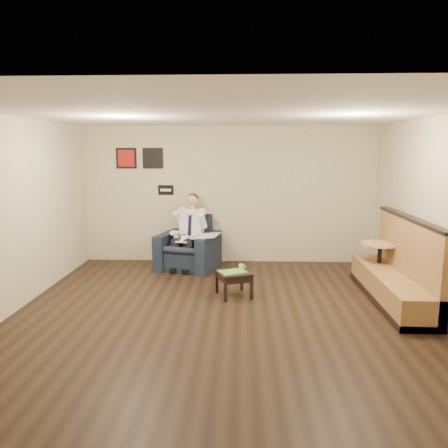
{
  "coord_description": "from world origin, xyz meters",
  "views": [
    {
      "loc": [
        0.27,
        -5.96,
        2.31
      ],
      "look_at": [
        -0.02,
        1.2,
        1.1
      ],
      "focal_mm": 35.0,
      "sensor_mm": 36.0,
      "label": 1
    }
  ],
  "objects_px": {
    "coffee_mug": "(241,267)",
    "smartphone": "(233,269)",
    "armchair": "(188,243)",
    "banquette": "(392,260)",
    "side_table": "(234,284)",
    "cafe_table": "(379,265)",
    "green_folder": "(233,272)",
    "seated_man": "(185,234)"
  },
  "relations": [
    {
      "from": "banquette",
      "to": "coffee_mug",
      "type": "bearing_deg",
      "value": 173.16
    },
    {
      "from": "armchair",
      "to": "smartphone",
      "type": "xyz_separation_m",
      "value": [
        0.92,
        -1.51,
        -0.11
      ]
    },
    {
      "from": "coffee_mug",
      "to": "cafe_table",
      "type": "distance_m",
      "value": 2.37
    },
    {
      "from": "side_table",
      "to": "green_folder",
      "type": "bearing_deg",
      "value": -125.43
    },
    {
      "from": "coffee_mug",
      "to": "banquette",
      "type": "bearing_deg",
      "value": -6.84
    },
    {
      "from": "smartphone",
      "to": "cafe_table",
      "type": "bearing_deg",
      "value": -2.04
    },
    {
      "from": "side_table",
      "to": "banquette",
      "type": "xyz_separation_m",
      "value": [
        2.44,
        -0.12,
        0.45
      ]
    },
    {
      "from": "side_table",
      "to": "smartphone",
      "type": "height_order",
      "value": "smartphone"
    },
    {
      "from": "green_folder",
      "to": "banquette",
      "type": "height_order",
      "value": "banquette"
    },
    {
      "from": "banquette",
      "to": "cafe_table",
      "type": "bearing_deg",
      "value": 89.12
    },
    {
      "from": "armchair",
      "to": "cafe_table",
      "type": "xyz_separation_m",
      "value": [
        3.38,
        -1.13,
        -0.13
      ]
    },
    {
      "from": "smartphone",
      "to": "cafe_table",
      "type": "distance_m",
      "value": 2.49
    },
    {
      "from": "smartphone",
      "to": "armchair",
      "type": "bearing_deg",
      "value": 110.59
    },
    {
      "from": "coffee_mug",
      "to": "smartphone",
      "type": "height_order",
      "value": "coffee_mug"
    },
    {
      "from": "green_folder",
      "to": "banquette",
      "type": "bearing_deg",
      "value": -2.23
    },
    {
      "from": "smartphone",
      "to": "cafe_table",
      "type": "xyz_separation_m",
      "value": [
        2.46,
        0.38,
        -0.02
      ]
    },
    {
      "from": "side_table",
      "to": "seated_man",
      "type": "bearing_deg",
      "value": 122.32
    },
    {
      "from": "coffee_mug",
      "to": "banquette",
      "type": "relative_size",
      "value": 0.03
    },
    {
      "from": "cafe_table",
      "to": "banquette",
      "type": "bearing_deg",
      "value": -90.88
    },
    {
      "from": "armchair",
      "to": "side_table",
      "type": "xyz_separation_m",
      "value": [
        0.93,
        -1.66,
        -0.31
      ]
    },
    {
      "from": "coffee_mug",
      "to": "banquette",
      "type": "xyz_separation_m",
      "value": [
        2.33,
        -0.28,
        0.2
      ]
    },
    {
      "from": "armchair",
      "to": "banquette",
      "type": "bearing_deg",
      "value": -12.9
    },
    {
      "from": "seated_man",
      "to": "side_table",
      "type": "distance_m",
      "value": 1.88
    },
    {
      "from": "armchair",
      "to": "green_folder",
      "type": "bearing_deg",
      "value": -46.56
    },
    {
      "from": "green_folder",
      "to": "banquette",
      "type": "relative_size",
      "value": 0.16
    },
    {
      "from": "green_folder",
      "to": "side_table",
      "type": "bearing_deg",
      "value": 54.57
    },
    {
      "from": "cafe_table",
      "to": "coffee_mug",
      "type": "bearing_deg",
      "value": -170.91
    },
    {
      "from": "green_folder",
      "to": "smartphone",
      "type": "height_order",
      "value": "green_folder"
    },
    {
      "from": "side_table",
      "to": "green_folder",
      "type": "relative_size",
      "value": 1.22
    },
    {
      "from": "coffee_mug",
      "to": "smartphone",
      "type": "xyz_separation_m",
      "value": [
        -0.12,
        -0.01,
        -0.04
      ]
    },
    {
      "from": "seated_man",
      "to": "green_folder",
      "type": "bearing_deg",
      "value": -43.67
    },
    {
      "from": "armchair",
      "to": "smartphone",
      "type": "relative_size",
      "value": 8.48
    },
    {
      "from": "green_folder",
      "to": "cafe_table",
      "type": "distance_m",
      "value": 2.53
    },
    {
      "from": "green_folder",
      "to": "cafe_table",
      "type": "xyz_separation_m",
      "value": [
        2.47,
        0.56,
        -0.02
      ]
    },
    {
      "from": "smartphone",
      "to": "cafe_table",
      "type": "relative_size",
      "value": 0.16
    },
    {
      "from": "cafe_table",
      "to": "green_folder",
      "type": "bearing_deg",
      "value": -167.27
    },
    {
      "from": "armchair",
      "to": "banquette",
      "type": "distance_m",
      "value": 3.81
    },
    {
      "from": "green_folder",
      "to": "banquette",
      "type": "xyz_separation_m",
      "value": [
        2.46,
        -0.1,
        0.24
      ]
    },
    {
      "from": "banquette",
      "to": "cafe_table",
      "type": "relative_size",
      "value": 3.28
    },
    {
      "from": "armchair",
      "to": "seated_man",
      "type": "xyz_separation_m",
      "value": [
        -0.03,
        -0.13,
        0.19
      ]
    },
    {
      "from": "seated_man",
      "to": "coffee_mug",
      "type": "xyz_separation_m",
      "value": [
        1.08,
        -1.37,
        -0.26
      ]
    },
    {
      "from": "seated_man",
      "to": "banquette",
      "type": "distance_m",
      "value": 3.78
    }
  ]
}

